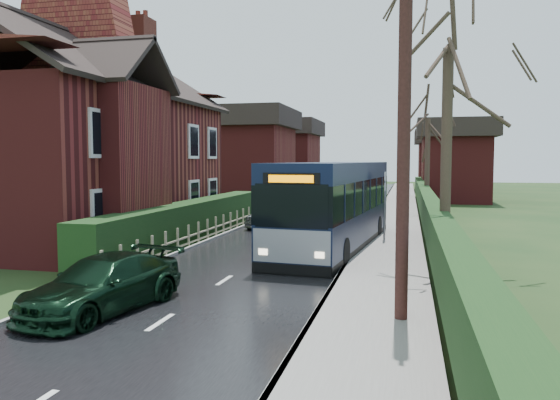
% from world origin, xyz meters
% --- Properties ---
extents(ground, '(140.00, 140.00, 0.00)m').
position_xyz_m(ground, '(0.00, 0.00, 0.00)').
color(ground, '#2F3F1B').
rests_on(ground, ground).
extents(road, '(6.00, 100.00, 0.02)m').
position_xyz_m(road, '(0.00, 10.00, 0.01)').
color(road, black).
rests_on(road, ground).
extents(pavement, '(2.50, 100.00, 0.14)m').
position_xyz_m(pavement, '(4.25, 10.00, 0.07)').
color(pavement, slate).
rests_on(pavement, ground).
extents(kerb_right, '(0.12, 100.00, 0.14)m').
position_xyz_m(kerb_right, '(3.05, 10.00, 0.07)').
color(kerb_right, gray).
rests_on(kerb_right, ground).
extents(kerb_left, '(0.12, 100.00, 0.10)m').
position_xyz_m(kerb_left, '(-3.05, 10.00, 0.05)').
color(kerb_left, gray).
rests_on(kerb_left, ground).
extents(front_hedge, '(1.20, 16.00, 1.60)m').
position_xyz_m(front_hedge, '(-3.90, 5.00, 0.80)').
color(front_hedge, '#163313').
rests_on(front_hedge, ground).
extents(picket_fence, '(0.10, 16.00, 0.90)m').
position_xyz_m(picket_fence, '(-3.15, 5.00, 0.45)').
color(picket_fence, tan).
rests_on(picket_fence, ground).
extents(right_wall_hedge, '(0.60, 50.00, 1.80)m').
position_xyz_m(right_wall_hedge, '(5.80, 10.00, 1.02)').
color(right_wall_hedge, maroon).
rests_on(right_wall_hedge, ground).
extents(brick_house, '(9.30, 14.60, 10.30)m').
position_xyz_m(brick_house, '(-8.73, 4.78, 4.38)').
color(brick_house, maroon).
rests_on(brick_house, ground).
extents(bus, '(3.48, 10.86, 3.24)m').
position_xyz_m(bus, '(2.20, 4.23, 1.61)').
color(bus, black).
rests_on(bus, ground).
extents(car_silver, '(2.44, 4.24, 1.36)m').
position_xyz_m(car_silver, '(-1.50, 9.96, 0.68)').
color(car_silver, '#AFB0B4').
rests_on(car_silver, ground).
extents(car_green, '(2.48, 4.47, 1.22)m').
position_xyz_m(car_green, '(-1.60, -5.48, 0.61)').
color(car_green, black).
rests_on(car_green, ground).
extents(car_distant, '(1.44, 3.93, 1.28)m').
position_xyz_m(car_distant, '(-0.62, 43.20, 0.64)').
color(car_distant, black).
rests_on(car_distant, ground).
extents(bus_stop_sign, '(0.09, 0.44, 2.89)m').
position_xyz_m(bus_stop_sign, '(4.00, 6.00, 1.91)').
color(bus_stop_sign, slate).
rests_on(bus_stop_sign, ground).
extents(telegraph_pole, '(0.26, 0.97, 7.53)m').
position_xyz_m(telegraph_pole, '(4.80, -5.00, 3.81)').
color(telegraph_pole, black).
rests_on(telegraph_pole, ground).
extents(tree_right_near, '(4.41, 4.41, 9.51)m').
position_xyz_m(tree_right_near, '(6.00, 1.06, 7.11)').
color(tree_right_near, '#372B21').
rests_on(tree_right_near, ground).
extents(tree_right_far, '(4.32, 4.32, 8.34)m').
position_xyz_m(tree_right_far, '(6.00, 18.12, 6.23)').
color(tree_right_far, '#33251E').
rests_on(tree_right_far, ground).
extents(tree_house_side, '(4.03, 4.03, 9.16)m').
position_xyz_m(tree_house_side, '(-13.85, 18.00, 6.84)').
color(tree_house_side, '#3A2F22').
rests_on(tree_house_side, ground).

